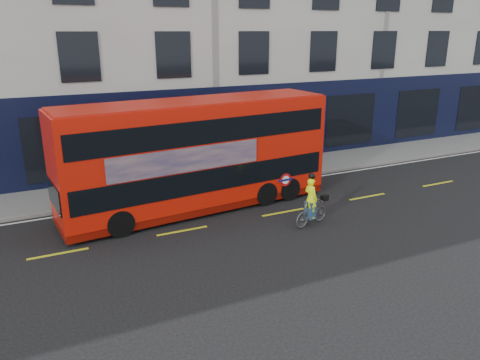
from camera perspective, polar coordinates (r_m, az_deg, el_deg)
ground at (r=16.57m, az=7.95°, el=-5.66°), size 120.00×120.00×0.00m
pavement at (r=21.91m, az=-1.33°, el=0.58°), size 60.00×3.00×0.12m
kerb at (r=20.61m, az=0.37°, el=-0.52°), size 60.00×0.12×0.13m
building_terrace at (r=26.95m, az=-7.42°, el=19.69°), size 50.00×10.07×15.00m
road_edge_line at (r=20.37m, az=0.74°, el=-0.92°), size 58.00×0.10×0.01m
lane_dashes at (r=17.74m, az=5.31°, el=-3.93°), size 58.00×0.12×0.01m
bus at (r=17.53m, az=-5.17°, el=3.13°), size 10.47×3.26×4.15m
cyclist at (r=16.52m, az=8.71°, el=-3.37°), size 1.61×0.81×1.93m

